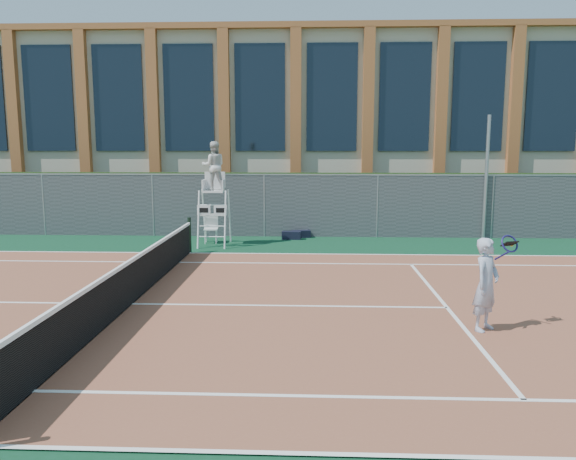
{
  "coord_description": "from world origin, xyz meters",
  "views": [
    {
      "loc": [
        3.67,
        -10.98,
        3.25
      ],
      "look_at": [
        3.09,
        3.0,
        1.13
      ],
      "focal_mm": 35.0,
      "sensor_mm": 36.0,
      "label": 1
    }
  ],
  "objects_px": {
    "steel_pole": "(486,178)",
    "umpire_chair": "(214,169)",
    "plastic_chair": "(211,226)",
    "tennis_player": "(486,284)"
  },
  "relations": [
    {
      "from": "steel_pole",
      "to": "umpire_chair",
      "type": "relative_size",
      "value": 1.25
    },
    {
      "from": "steel_pole",
      "to": "umpire_chair",
      "type": "xyz_separation_m",
      "value": [
        -9.19,
        -1.65,
        0.35
      ]
    },
    {
      "from": "steel_pole",
      "to": "umpire_chair",
      "type": "height_order",
      "value": "steel_pole"
    },
    {
      "from": "steel_pole",
      "to": "plastic_chair",
      "type": "bearing_deg",
      "value": -172.38
    },
    {
      "from": "tennis_player",
      "to": "umpire_chair",
      "type": "bearing_deg",
      "value": 126.52
    },
    {
      "from": "steel_pole",
      "to": "tennis_player",
      "type": "bearing_deg",
      "value": -106.52
    },
    {
      "from": "steel_pole",
      "to": "tennis_player",
      "type": "distance_m",
      "value": 10.55
    },
    {
      "from": "steel_pole",
      "to": "plastic_chair",
      "type": "relative_size",
      "value": 4.41
    },
    {
      "from": "umpire_chair",
      "to": "steel_pole",
      "type": "bearing_deg",
      "value": 10.21
    },
    {
      "from": "steel_pole",
      "to": "umpire_chair",
      "type": "bearing_deg",
      "value": -169.79
    }
  ]
}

